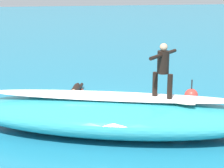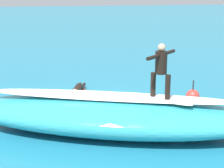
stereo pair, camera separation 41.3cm
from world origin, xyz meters
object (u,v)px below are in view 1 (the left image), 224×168
Objects in this scene: surfer_paddling at (76,89)px; surfboard_riding at (162,98)px; surfer_riding at (163,66)px; surfboard_paddling at (76,94)px; buoy_marker at (191,95)px.

surfboard_riding is at bearing 38.75° from surfer_paddling.
surfboard_paddling is (2.22, -4.73, -2.15)m from surfer_riding.
surfer_paddling is at bearing -20.75° from surfer_riding.
surfboard_riding is 1.20× the size of surfer_paddling.
surfer_riding is 0.92× the size of surfer_paddling.
surfer_riding is at bearing 38.75° from surfer_paddling.
surfer_riding is 4.21m from buoy_marker.
surfer_riding reaches higher than buoy_marker.
surfboard_paddling is 1.17× the size of surfer_paddling.
buoy_marker is (-2.21, -3.01, -1.93)m from surfer_riding.
surfboard_riding is 2.39× the size of buoy_marker.
surfboard_paddling is at bearing -19.80° from surfboard_riding.
surfboard_riding is at bearing 45.02° from surfer_riding.
surfboard_riding is 1.02× the size of surfboard_paddling.
surfer_paddling is 1.99× the size of buoy_marker.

